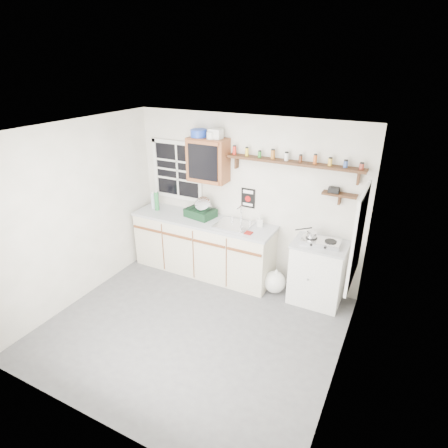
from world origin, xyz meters
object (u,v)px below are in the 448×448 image
(spice_shelf, at_px, (293,162))
(hotplate, at_px, (321,242))
(main_cabinet, at_px, (203,246))
(right_cabinet, at_px, (317,272))
(dish_rack, at_px, (201,211))
(upper_cabinet, at_px, (208,160))

(spice_shelf, relative_size, hotplate, 3.61)
(main_cabinet, xyz_separation_m, right_cabinet, (1.83, 0.03, -0.01))
(main_cabinet, bearing_deg, right_cabinet, 0.79)
(dish_rack, relative_size, hotplate, 0.93)
(right_cabinet, height_order, upper_cabinet, upper_cabinet)
(spice_shelf, xyz_separation_m, dish_rack, (-1.37, -0.13, -0.90))
(dish_rack, bearing_deg, spice_shelf, 16.07)
(main_cabinet, relative_size, hotplate, 4.37)
(dish_rack, bearing_deg, hotplate, 8.24)
(upper_cabinet, distance_m, dish_rack, 0.81)
(spice_shelf, bearing_deg, dish_rack, -174.37)
(spice_shelf, height_order, hotplate, spice_shelf)
(right_cabinet, relative_size, upper_cabinet, 1.40)
(main_cabinet, bearing_deg, hotplate, 0.17)
(spice_shelf, xyz_separation_m, hotplate, (0.53, -0.21, -0.98))
(right_cabinet, bearing_deg, hotplate, -88.78)
(upper_cabinet, bearing_deg, right_cabinet, -3.76)
(right_cabinet, bearing_deg, upper_cabinet, 176.24)
(right_cabinet, xyz_separation_m, hotplate, (0.00, -0.02, 0.49))
(right_cabinet, distance_m, hotplate, 0.49)
(main_cabinet, distance_m, dish_rack, 0.57)
(main_cabinet, distance_m, right_cabinet, 1.84)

